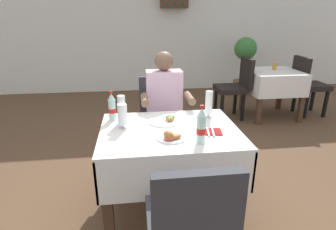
% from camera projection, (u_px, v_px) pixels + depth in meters
% --- Properties ---
extents(ground_plane, '(11.00, 11.00, 0.00)m').
position_uv_depth(ground_plane, '(175.00, 211.00, 2.36)').
color(ground_plane, brown).
extents(back_wall, '(11.00, 0.12, 3.00)m').
position_uv_depth(back_wall, '(146.00, 19.00, 5.70)').
color(back_wall, silver).
rests_on(back_wall, ground).
extents(main_dining_table, '(1.07, 0.83, 0.76)m').
position_uv_depth(main_dining_table, '(170.00, 150.00, 2.18)').
color(main_dining_table, white).
rests_on(main_dining_table, ground).
extents(chair_far_diner_seat, '(0.44, 0.50, 0.97)m').
position_uv_depth(chair_far_diner_seat, '(160.00, 117.00, 2.94)').
color(chair_far_diner_seat, '#2D2D33').
rests_on(chair_far_diner_seat, ground).
extents(chair_near_camera_side, '(0.44, 0.50, 0.97)m').
position_uv_depth(chair_near_camera_side, '(189.00, 224.00, 1.44)').
color(chair_near_camera_side, '#2D2D33').
rests_on(chair_near_camera_side, ground).
extents(seated_diner_far, '(0.50, 0.46, 1.26)m').
position_uv_depth(seated_diner_far, '(165.00, 106.00, 2.79)').
color(seated_diner_far, '#282D42').
rests_on(seated_diner_far, ground).
extents(plate_near_camera, '(0.23, 0.23, 0.07)m').
position_uv_depth(plate_near_camera, '(171.00, 136.00, 1.95)').
color(plate_near_camera, white).
rests_on(plate_near_camera, main_dining_table).
extents(plate_far_diner, '(0.26, 0.26, 0.05)m').
position_uv_depth(plate_far_diner, '(166.00, 120.00, 2.26)').
color(plate_far_diner, white).
rests_on(plate_far_diner, main_dining_table).
extents(beer_glass_left, '(0.07, 0.07, 0.23)m').
position_uv_depth(beer_glass_left, '(209.00, 104.00, 2.33)').
color(beer_glass_left, white).
rests_on(beer_glass_left, main_dining_table).
extents(beer_glass_middle, '(0.07, 0.07, 0.20)m').
position_uv_depth(beer_glass_middle, '(123.00, 116.00, 2.10)').
color(beer_glass_middle, white).
rests_on(beer_glass_middle, main_dining_table).
extents(beer_glass_right, '(0.07, 0.07, 0.23)m').
position_uv_depth(beer_glass_right, '(122.00, 109.00, 2.21)').
color(beer_glass_right, white).
rests_on(beer_glass_right, main_dining_table).
extents(cola_bottle_primary, '(0.06, 0.06, 0.25)m').
position_uv_depth(cola_bottle_primary, '(112.00, 107.00, 2.28)').
color(cola_bottle_primary, silver).
rests_on(cola_bottle_primary, main_dining_table).
extents(cola_bottle_secondary, '(0.06, 0.06, 0.27)m').
position_uv_depth(cola_bottle_secondary, '(201.00, 127.00, 1.85)').
color(cola_bottle_secondary, silver).
rests_on(cola_bottle_secondary, main_dining_table).
extents(napkin_cutlery_set, '(0.19, 0.20, 0.01)m').
position_uv_depth(napkin_cutlery_set, '(210.00, 131.00, 2.06)').
color(napkin_cutlery_set, maroon).
rests_on(napkin_cutlery_set, main_dining_table).
extents(background_dining_table, '(0.81, 0.78, 0.76)m').
position_uv_depth(background_dining_table, '(272.00, 83.00, 4.39)').
color(background_dining_table, white).
rests_on(background_dining_table, ground).
extents(background_chair_left, '(0.50, 0.44, 0.97)m').
position_uv_depth(background_chair_left, '(236.00, 85.00, 4.32)').
color(background_chair_left, black).
rests_on(background_chair_left, ground).
extents(background_chair_right, '(0.50, 0.44, 0.97)m').
position_uv_depth(background_chair_right, '(308.00, 82.00, 4.47)').
color(background_chair_right, black).
rests_on(background_chair_right, ground).
extents(background_table_tumbler, '(0.06, 0.06, 0.11)m').
position_uv_depth(background_table_tumbler, '(274.00, 66.00, 4.39)').
color(background_table_tumbler, '#C68928').
rests_on(background_table_tumbler, background_dining_table).
extents(potted_plant_corner, '(0.45, 0.45, 1.18)m').
position_uv_depth(potted_plant_corner, '(244.00, 61.00, 5.61)').
color(potted_plant_corner, brown).
rests_on(potted_plant_corner, ground).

